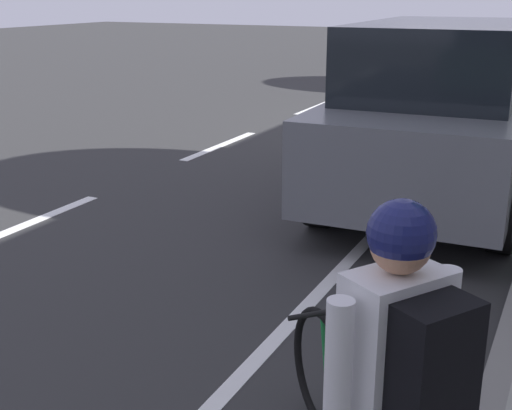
{
  "coord_description": "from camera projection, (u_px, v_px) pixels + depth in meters",
  "views": [
    {
      "loc": [
        1.89,
        -11.64,
        2.31
      ],
      "look_at": [
        0.59,
        -8.96,
        1.37
      ],
      "focal_mm": 47.78,
      "sensor_mm": 36.0,
      "label": 1
    }
  ],
  "objects": [
    {
      "name": "lane_stripe_centre",
      "position": [
        276.0,
        123.0,
        12.42
      ],
      "size": [
        0.14,
        40.0,
        0.01
      ],
      "color": "white",
      "rests_on": "ground"
    },
    {
      "name": "ground",
      "position": [
        456.0,
        134.0,
        11.47
      ],
      "size": [
        65.35,
        65.35,
        0.0
      ],
      "primitive_type": "plane",
      "color": "#2F2F2F"
    },
    {
      "name": "cyclist_with_backpack",
      "position": [
        399.0,
        368.0,
        2.52
      ],
      "size": [
        0.52,
        0.55,
        1.62
      ],
      "color": "#C6B284",
      "rests_on": "ground"
    },
    {
      "name": "lane_stripe_bike_edge",
      "position": [
        467.0,
        135.0,
        11.4
      ],
      "size": [
        0.12,
        40.84,
        0.01
      ],
      "primitive_type": "cube",
      "color": "white",
      "rests_on": "ground"
    },
    {
      "name": "parked_suv_grey_second",
      "position": [
        439.0,
        111.0,
        7.63
      ],
      "size": [
        2.08,
        4.76,
        1.99
      ],
      "color": "slate",
      "rests_on": "ground"
    }
  ]
}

